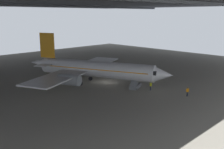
# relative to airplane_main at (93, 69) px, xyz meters

# --- Properties ---
(ground_plane) EXTENTS (110.00, 110.00, 0.00)m
(ground_plane) POSITION_rel_airplane_main_xyz_m (2.65, -1.23, -3.26)
(ground_plane) COLOR gray
(hangar_structure) EXTENTS (121.00, 99.00, 18.49)m
(hangar_structure) POSITION_rel_airplane_main_xyz_m (2.56, 12.53, 14.59)
(hangar_structure) COLOR #4C4F54
(hangar_structure) RESTS_ON ground_plane
(airplane_main) EXTENTS (31.37, 31.41, 10.46)m
(airplane_main) POSITION_rel_airplane_main_xyz_m (0.00, 0.00, 0.00)
(airplane_main) COLOR white
(airplane_main) RESTS_ON ground_plane
(boarding_stairs) EXTENTS (4.22, 2.84, 4.45)m
(boarding_stairs) POSITION_rel_airplane_main_xyz_m (4.02, -8.25, -2.55)
(boarding_stairs) COLOR slate
(boarding_stairs) RESTS_ON ground_plane
(crew_worker_near_nose) EXTENTS (0.51, 0.34, 1.68)m
(crew_worker_near_nose) POSITION_rel_airplane_main_xyz_m (6.27, -18.57, -2.30)
(crew_worker_near_nose) COLOR #232838
(crew_worker_near_nose) RESTS_ON ground_plane
(crew_worker_by_stairs) EXTENTS (0.54, 0.27, 1.73)m
(crew_worker_by_stairs) POSITION_rel_airplane_main_xyz_m (4.61, -11.61, -2.27)
(crew_worker_by_stairs) COLOR #232838
(crew_worker_by_stairs) RESTS_ON ground_plane
(baggage_tug) EXTENTS (2.00, 2.50, 0.90)m
(baggage_tug) POSITION_rel_airplane_main_xyz_m (1.14, 9.02, -2.74)
(baggage_tug) COLOR yellow
(baggage_tug) RESTS_ON ground_plane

